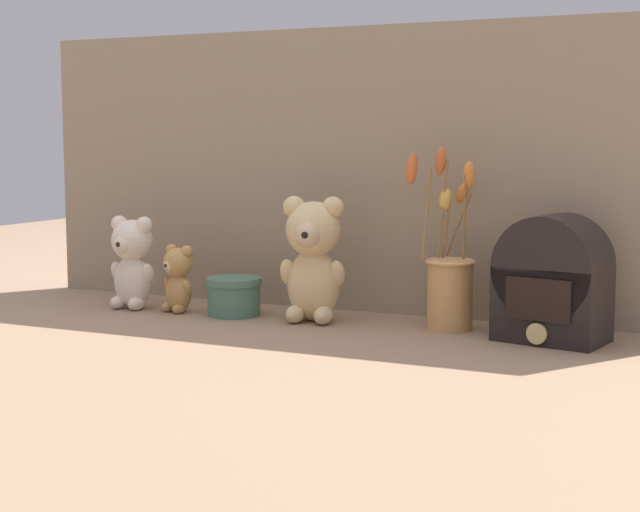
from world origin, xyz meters
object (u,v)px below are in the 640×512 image
object	(u,v)px
teddy_bear_small	(179,277)
vintage_radio	(553,282)
flower_vase	(449,279)
decorative_tin_tall	(234,296)
teddy_bear_medium	(133,260)
teddy_bear_large	(313,256)

from	to	relation	value
teddy_bear_small	vintage_radio	bearing A→B (deg)	1.91
flower_vase	decorative_tin_tall	world-z (taller)	flower_vase
teddy_bear_medium	flower_vase	world-z (taller)	flower_vase
teddy_bear_medium	decorative_tin_tall	distance (m)	0.24
teddy_bear_small	flower_vase	world-z (taller)	flower_vase
teddy_bear_small	teddy_bear_medium	bearing A→B (deg)	-179.34
decorative_tin_tall	teddy_bear_large	bearing A→B (deg)	2.77
teddy_bear_small	decorative_tin_tall	world-z (taller)	teddy_bear_small
vintage_radio	decorative_tin_tall	size ratio (longest dim) A/B	1.99
flower_vase	decorative_tin_tall	distance (m)	0.43
teddy_bear_large	teddy_bear_small	world-z (taller)	teddy_bear_large
decorative_tin_tall	teddy_bear_small	bearing A→B (deg)	-173.82
vintage_radio	flower_vase	bearing A→B (deg)	170.96
teddy_bear_large	flower_vase	size ratio (longest dim) A/B	0.72
teddy_bear_small	vintage_radio	world-z (taller)	vintage_radio
teddy_bear_large	teddy_bear_small	xyz separation A→B (m)	(-0.29, -0.02, -0.05)
teddy_bear_large	decorative_tin_tall	distance (m)	0.19
vintage_radio	teddy_bear_large	bearing A→B (deg)	-179.55
teddy_bear_medium	vintage_radio	xyz separation A→B (m)	(0.85, 0.03, 0.00)
teddy_bear_medium	decorative_tin_tall	xyz separation A→B (m)	(0.23, 0.01, -0.06)
flower_vase	vintage_radio	bearing A→B (deg)	-9.04
teddy_bear_large	decorative_tin_tall	world-z (taller)	teddy_bear_large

